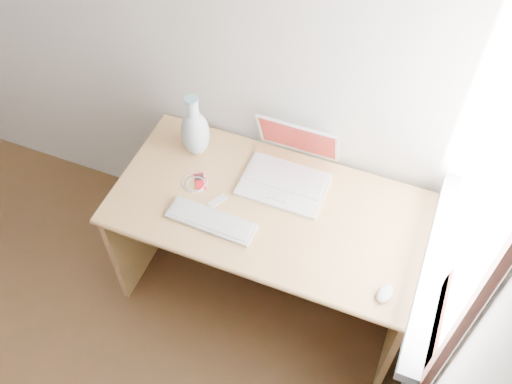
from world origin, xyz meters
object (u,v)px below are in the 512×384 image
at_px(desk, 275,220).
at_px(laptop, 288,170).
at_px(vase, 195,132).
at_px(external_keyboard, 211,221).

height_order(desk, laptop, laptop).
distance_m(laptop, vase, 0.44).
bearing_deg(desk, laptop, 79.77).
relative_size(desk, vase, 4.11).
height_order(laptop, vase, vase).
xyz_separation_m(desk, vase, (-0.42, 0.09, 0.34)).
bearing_deg(laptop, external_keyboard, -122.04).
xyz_separation_m(laptop, external_keyboard, (-0.21, -0.34, -0.05)).
distance_m(external_keyboard, vase, 0.42).
bearing_deg(external_keyboard, laptop, 60.02).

